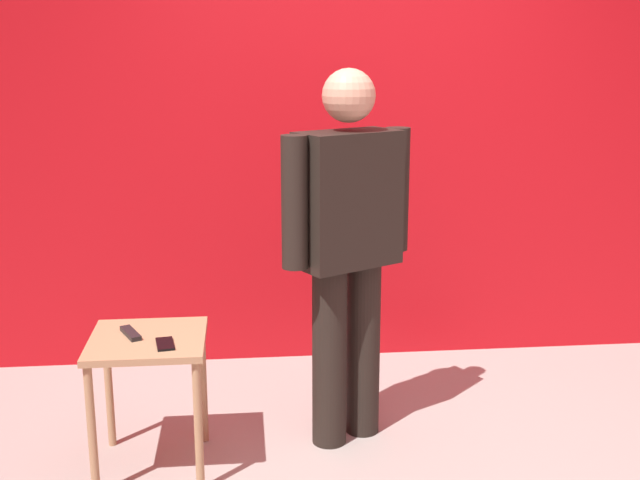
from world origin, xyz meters
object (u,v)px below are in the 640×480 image
at_px(cell_phone, 165,344).
at_px(tv_remote, 131,333).
at_px(standing_person, 347,240).
at_px(side_table, 149,360).

relative_size(cell_phone, tv_remote, 0.85).
bearing_deg(standing_person, tv_remote, -170.31).
bearing_deg(standing_person, side_table, -167.69).
bearing_deg(tv_remote, side_table, -46.70).
bearing_deg(tv_remote, cell_phone, -64.28).
xyz_separation_m(side_table, tv_remote, (-0.07, 0.03, 0.11)).
xyz_separation_m(cell_phone, tv_remote, (-0.16, 0.13, 0.01)).
xyz_separation_m(standing_person, side_table, (-0.89, -0.19, -0.46)).
distance_m(standing_person, cell_phone, 0.93).
relative_size(standing_person, cell_phone, 12.03).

